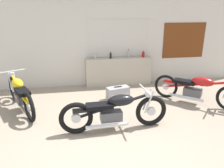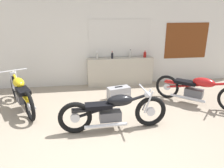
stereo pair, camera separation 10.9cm
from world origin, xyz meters
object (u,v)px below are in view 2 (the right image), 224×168
Objects in this scene: bottle_left_center at (112,55)px; bottle_center at (130,54)px; hard_case_silver at (119,93)px; motorcycle_black at (114,111)px; motorcycle_red at (197,89)px; motorcycle_yellow at (21,93)px; bottle_leftmost at (97,55)px; bottle_right_center at (145,54)px.

bottle_left_center is 0.88× the size of bottle_center.
bottle_left_center is 0.34× the size of hard_case_silver.
motorcycle_black reaches higher than hard_case_silver.
motorcycle_black reaches higher than motorcycle_red.
motorcycle_yellow is at bearing 148.32° from motorcycle_black.
bottle_leftmost reaches higher than bottle_left_center.
hard_case_silver is (0.47, -1.05, -0.79)m from bottle_leftmost.
bottle_left_center is (0.45, -0.01, -0.01)m from bottle_leftmost.
bottle_leftmost is 1.12× the size of bottle_right_center.
bottle_center is at bearing 3.29° from bottle_leftmost.
hard_case_silver is at bearing -65.98° from bottle_leftmost.
bottle_left_center is 0.56m from bottle_center.
motorcycle_black is at bearing -97.48° from bottle_left_center.
motorcycle_red reaches higher than hard_case_silver.
bottle_leftmost is 1.01m from bottle_center.
motorcycle_black is at bearing -103.41° from hard_case_silver.
bottle_center reaches higher than hard_case_silver.
bottle_center is 2.80m from motorcycle_black.
motorcycle_black is (0.11, -2.54, -0.55)m from bottle_leftmost.
bottle_center is 0.45m from bottle_right_center.
bottle_leftmost is at bearing 92.55° from motorcycle_black.
motorcycle_red is (1.30, -1.73, -0.56)m from bottle_center.
bottle_left_center is at bearing 29.10° from motorcycle_yellow.
bottle_right_center reaches higher than motorcycle_black.
motorcycle_black is (-2.19, -0.87, -0.00)m from motorcycle_red.
motorcycle_yellow reaches higher than motorcycle_red.
motorcycle_black is 1.55m from hard_case_silver.
motorcycle_black is at bearing -117.59° from bottle_right_center.
hard_case_silver is (0.36, 1.49, -0.24)m from motorcycle_black.
bottle_right_center is (0.44, -0.04, -0.02)m from bottle_center.
bottle_left_center is 0.11× the size of motorcycle_yellow.
bottle_leftmost is 1.45m from bottle_right_center.
bottle_right_center is at bearing 62.41° from motorcycle_black.
bottle_center reaches higher than bottle_right_center.
bottle_leftmost is 1.07× the size of bottle_left_center.
bottle_right_center is 1.64m from hard_case_silver.
bottle_leftmost reaches higher than motorcycle_yellow.
bottle_left_center is 2.61m from motorcycle_black.
motorcycle_red is 2.62× the size of hard_case_silver.
bottle_leftmost reaches higher than hard_case_silver.
bottle_left_center is at bearing -178.60° from bottle_right_center.
motorcycle_yellow is (-2.89, -1.37, -0.55)m from bottle_center.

